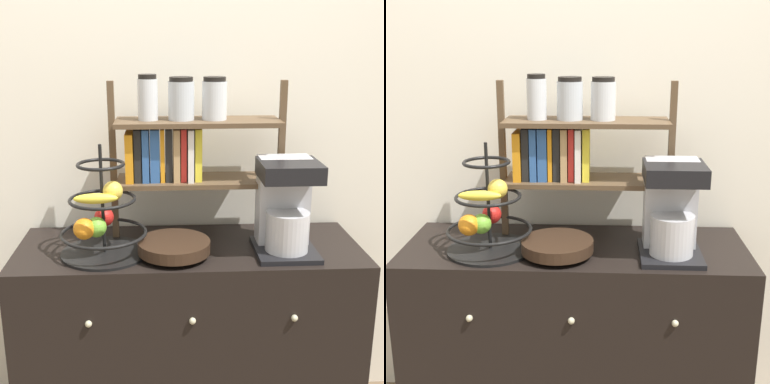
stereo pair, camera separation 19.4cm
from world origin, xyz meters
The scene contains 6 objects.
wall_back centered at (0.00, 0.51, 1.30)m, with size 7.00×0.05×2.60m, color silver.
sideboard centered at (0.00, 0.23, 0.40)m, with size 1.28×0.49×0.81m.
coffee_maker centered at (0.35, 0.18, 0.98)m, with size 0.22×0.25×0.34m.
fruit_stand centered at (-0.31, 0.17, 0.94)m, with size 0.31×0.31×0.40m.
wooden_bowl centered at (-0.06, 0.14, 0.85)m, with size 0.26×0.26×0.06m.
shelf_hutch centered at (-0.03, 0.33, 1.19)m, with size 0.66×0.20×0.63m.
Camera 1 is at (-0.09, -1.63, 1.56)m, focal length 50.00 mm.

